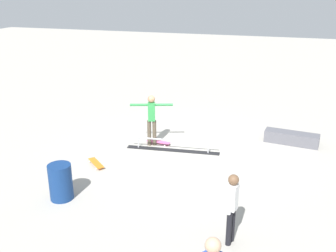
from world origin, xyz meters
name	(u,v)px	position (x,y,z in m)	size (l,w,h in m)	color
ground_plane	(180,150)	(0.00, 0.00, 0.00)	(60.00, 60.00, 0.00)	#ADA89E
grind_rail	(173,146)	(0.22, 0.08, 0.16)	(2.98, 0.56, 0.37)	black
skate_ledge	(291,138)	(-3.36, -1.64, 0.20)	(1.72, 0.49, 0.39)	#595960
skater_main	(152,117)	(1.00, -0.14, 0.98)	(1.31, 0.50, 1.68)	brown
skateboard_main	(158,142)	(0.82, -0.28, 0.07)	(0.82, 0.32, 0.09)	#E05993
bystander_white_shirt	(232,205)	(-2.24, 4.21, 0.87)	(0.22, 0.35, 1.54)	black
loose_skateboard_orange	(96,163)	(2.04, 1.78, 0.07)	(0.73, 0.68, 0.09)	orange
trash_bin	(61,182)	(1.98, 3.70, 0.45)	(0.56, 0.56, 0.90)	navy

